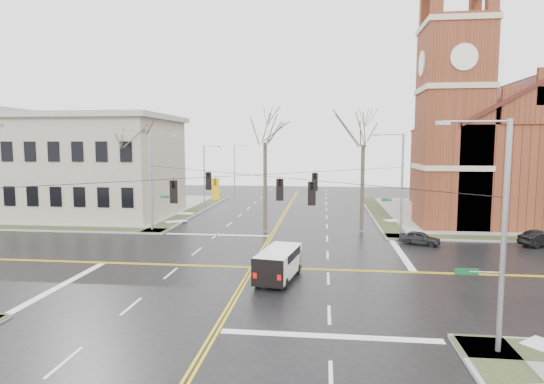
# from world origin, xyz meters

# --- Properties ---
(ground) EXTENTS (120.00, 120.00, 0.00)m
(ground) POSITION_xyz_m (0.00, 0.00, 0.00)
(ground) COLOR black
(ground) RESTS_ON ground
(sidewalks) EXTENTS (80.00, 80.00, 0.17)m
(sidewalks) POSITION_xyz_m (0.00, 0.00, 0.08)
(sidewalks) COLOR gray
(sidewalks) RESTS_ON ground
(road_markings) EXTENTS (100.00, 100.00, 0.01)m
(road_markings) POSITION_xyz_m (0.00, 0.00, 0.01)
(road_markings) COLOR gold
(road_markings) RESTS_ON ground
(church) EXTENTS (24.28, 27.48, 27.50)m
(church) POSITION_xyz_m (24.76, 24.78, 8.43)
(church) COLOR brown
(church) RESTS_ON ground
(civic_building_a) EXTENTS (18.00, 14.00, 11.00)m
(civic_building_a) POSITION_xyz_m (-22.00, 20.00, 5.50)
(civic_building_a) COLOR gray
(civic_building_a) RESTS_ON ground
(signal_pole_ne) EXTENTS (2.75, 0.22, 9.00)m
(signal_pole_ne) POSITION_xyz_m (11.32, 11.50, 4.95)
(signal_pole_ne) COLOR gray
(signal_pole_ne) RESTS_ON ground
(signal_pole_nw) EXTENTS (2.75, 0.22, 9.00)m
(signal_pole_nw) POSITION_xyz_m (-11.32, 11.50, 4.95)
(signal_pole_nw) COLOR gray
(signal_pole_nw) RESTS_ON ground
(signal_pole_se) EXTENTS (2.75, 0.22, 9.00)m
(signal_pole_se) POSITION_xyz_m (11.32, -11.50, 4.95)
(signal_pole_se) COLOR gray
(signal_pole_se) RESTS_ON ground
(span_wires) EXTENTS (23.02, 23.02, 0.03)m
(span_wires) POSITION_xyz_m (0.00, 0.00, 6.20)
(span_wires) COLOR black
(span_wires) RESTS_ON ground
(traffic_signals) EXTENTS (8.21, 8.26, 1.30)m
(traffic_signals) POSITION_xyz_m (-0.00, -0.67, 5.45)
(traffic_signals) COLOR black
(traffic_signals) RESTS_ON ground
(streetlight_north_a) EXTENTS (2.30, 0.20, 8.00)m
(streetlight_north_a) POSITION_xyz_m (-10.65, 28.00, 4.47)
(streetlight_north_a) COLOR gray
(streetlight_north_a) RESTS_ON ground
(streetlight_north_b) EXTENTS (2.30, 0.20, 8.00)m
(streetlight_north_b) POSITION_xyz_m (-10.65, 48.00, 4.47)
(streetlight_north_b) COLOR gray
(streetlight_north_b) RESTS_ON ground
(cargo_van) EXTENTS (2.68, 5.11, 1.85)m
(cargo_van) POSITION_xyz_m (2.03, -2.44, 1.09)
(cargo_van) COLOR white
(cargo_van) RESTS_ON ground
(parked_car_a) EXTENTS (3.53, 2.56, 1.12)m
(parked_car_a) POSITION_xyz_m (12.54, 8.45, 0.56)
(parked_car_a) COLOR black
(parked_car_a) RESTS_ON ground
(parked_car_b) EXTENTS (4.12, 2.56, 1.28)m
(parked_car_b) POSITION_xyz_m (22.32, 8.88, 0.64)
(parked_car_b) COLOR black
(parked_car_b) RESTS_ON ground
(tree_nw_far) EXTENTS (4.00, 4.00, 11.51)m
(tree_nw_far) POSITION_xyz_m (-14.33, 13.57, 8.33)
(tree_nw_far) COLOR #3A3125
(tree_nw_far) RESTS_ON ground
(tree_nw_near) EXTENTS (4.00, 4.00, 12.35)m
(tree_nw_near) POSITION_xyz_m (-0.84, 12.87, 8.93)
(tree_nw_near) COLOR #3A3125
(tree_nw_near) RESTS_ON ground
(tree_ne) EXTENTS (4.00, 4.00, 12.03)m
(tree_ne) POSITION_xyz_m (8.23, 13.58, 8.70)
(tree_ne) COLOR #3A3125
(tree_ne) RESTS_ON ground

